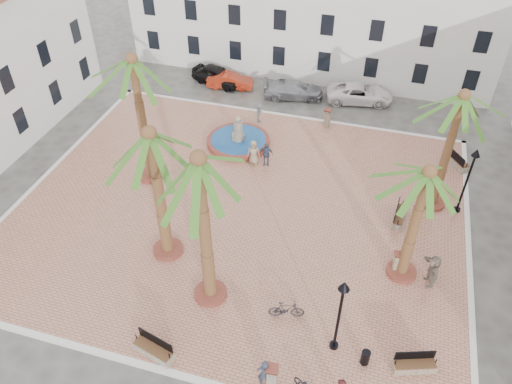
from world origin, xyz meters
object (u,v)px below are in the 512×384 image
at_px(bench_s, 154,350).
at_px(car_silver, 293,90).
at_px(fountain, 238,140).
at_px(lamppost_s, 341,305).
at_px(litter_bin, 365,357).
at_px(bench_e, 399,216).
at_px(bench_ne, 456,161).
at_px(pedestrian_fountain_a, 254,153).
at_px(bollard_n, 328,117).
at_px(bollard_e, 397,262).
at_px(palm_s, 200,177).
at_px(bench_se, 414,365).
at_px(pedestrian_east, 432,271).
at_px(car_red, 230,81).
at_px(palm_sw, 152,149).
at_px(cyclist_a, 265,373).
at_px(car_white, 360,93).
at_px(pedestrian_north, 259,113).
at_px(bollard_se, 272,377).
at_px(palm_ne, 460,109).
at_px(palm_nw, 134,74).
at_px(pedestrian_fountain_b, 266,154).
at_px(bicycle_b, 286,310).
at_px(car_black, 217,75).
at_px(palm_e, 425,186).
at_px(lamppost_e, 470,170).

distance_m(bench_s, car_silver, 24.41).
relative_size(fountain, lamppost_s, 0.97).
height_order(fountain, litter_bin, fountain).
height_order(bench_e, bench_ne, bench_ne).
relative_size(lamppost_s, pedestrian_fountain_a, 2.58).
relative_size(fountain, bench_s, 2.11).
xyz_separation_m(bollard_n, litter_bin, (4.98, -18.58, -0.31)).
relative_size(bench_ne, car_silver, 0.42).
bearing_deg(bollard_e, fountain, 142.48).
bearing_deg(bench_ne, bench_s, 110.19).
relative_size(palm_s, car_silver, 1.84).
relative_size(bench_se, pedestrian_east, 1.02).
relative_size(pedestrian_fountain_a, car_red, 0.46).
height_order(palm_sw, cyclist_a, palm_sw).
height_order(bench_s, bench_se, bench_s).
relative_size(lamppost_s, car_silver, 0.95).
bearing_deg(car_white, litter_bin, 177.66).
distance_m(bench_s, bollard_n, 21.18).
relative_size(cyclist_a, pedestrian_fountain_a, 0.98).
height_order(pedestrian_north, car_white, pedestrian_north).
xyz_separation_m(bench_s, car_white, (5.83, 25.24, 0.27)).
bearing_deg(bollard_se, bench_ne, 67.47).
bearing_deg(palm_ne, pedestrian_fountain_a, 175.58).
xyz_separation_m(fountain, bench_se, (12.56, -14.21, -0.03)).
relative_size(bench_se, litter_bin, 2.52).
height_order(palm_nw, palm_ne, palm_nw).
relative_size(palm_ne, bollard_se, 5.40).
relative_size(litter_bin, cyclist_a, 0.45).
bearing_deg(palm_sw, bollard_n, 67.89).
bearing_deg(bollard_e, car_silver, 119.39).
bearing_deg(bench_se, palm_sw, 146.27).
height_order(fountain, pedestrian_fountain_a, fountain).
distance_m(palm_s, bench_s, 8.22).
xyz_separation_m(palm_nw, lamppost_s, (13.28, -9.01, -4.14)).
relative_size(fountain, bollard_se, 3.06).
bearing_deg(pedestrian_fountain_b, pedestrian_north, 102.56).
xyz_separation_m(bench_se, bench_ne, (1.94, 15.93, 0.02)).
bearing_deg(bench_e, lamppost_s, 171.86).
height_order(bollard_e, bicycle_b, bollard_e).
relative_size(bollard_se, pedestrian_fountain_a, 0.82).
relative_size(bench_ne, car_black, 0.45).
relative_size(palm_e, bollard_se, 4.90).
xyz_separation_m(palm_ne, bench_se, (-0.54, -11.47, -6.25)).
bearing_deg(bench_e, bollard_e, -173.26).
distance_m(palm_e, lamppost_e, 7.07).
bearing_deg(lamppost_s, cyclist_a, -133.71).
bearing_deg(bollard_se, bollard_e, 60.43).
height_order(palm_nw, palm_s, palm_s).
bearing_deg(pedestrian_fountain_a, bench_ne, 1.63).
distance_m(fountain, car_black, 9.35).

